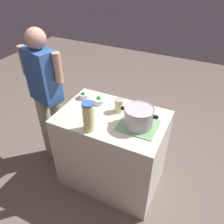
{
  "coord_description": "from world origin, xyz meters",
  "views": [
    {
      "loc": [
        -0.74,
        1.53,
        2.17
      ],
      "look_at": [
        0.0,
        0.0,
        0.95
      ],
      "focal_mm": 35.96,
      "sensor_mm": 36.0,
      "label": 1
    }
  ],
  "objects_px": {
    "broccoli_bowl_center": "(84,95)",
    "person_cook": "(47,96)",
    "cooking_pot": "(139,117)",
    "mason_jar": "(119,105)",
    "lemonade_pitcher": "(89,117)",
    "broccoli_bowl_front": "(99,100)"
  },
  "relations": [
    {
      "from": "broccoli_bowl_center",
      "to": "cooking_pot",
      "type": "bearing_deg",
      "value": 164.82
    },
    {
      "from": "cooking_pot",
      "to": "mason_jar",
      "type": "bearing_deg",
      "value": -26.99
    },
    {
      "from": "broccoli_bowl_front",
      "to": "cooking_pot",
      "type": "bearing_deg",
      "value": 160.51
    },
    {
      "from": "lemonade_pitcher",
      "to": "mason_jar",
      "type": "bearing_deg",
      "value": -108.39
    },
    {
      "from": "lemonade_pitcher",
      "to": "broccoli_bowl_center",
      "type": "bearing_deg",
      "value": -53.19
    },
    {
      "from": "broccoli_bowl_center",
      "to": "mason_jar",
      "type": "bearing_deg",
      "value": 172.28
    },
    {
      "from": "lemonade_pitcher",
      "to": "mason_jar",
      "type": "xyz_separation_m",
      "value": [
        -0.12,
        -0.36,
        -0.07
      ]
    },
    {
      "from": "lemonade_pitcher",
      "to": "person_cook",
      "type": "height_order",
      "value": "person_cook"
    },
    {
      "from": "lemonade_pitcher",
      "to": "broccoli_bowl_center",
      "type": "xyz_separation_m",
      "value": [
        0.31,
        -0.42,
        -0.11
      ]
    },
    {
      "from": "cooking_pot",
      "to": "broccoli_bowl_center",
      "type": "bearing_deg",
      "value": -15.18
    },
    {
      "from": "broccoli_bowl_center",
      "to": "person_cook",
      "type": "relative_size",
      "value": 0.07
    },
    {
      "from": "cooking_pot",
      "to": "mason_jar",
      "type": "relative_size",
      "value": 2.5
    },
    {
      "from": "lemonade_pitcher",
      "to": "broccoli_bowl_center",
      "type": "height_order",
      "value": "lemonade_pitcher"
    },
    {
      "from": "broccoli_bowl_front",
      "to": "person_cook",
      "type": "bearing_deg",
      "value": 13.81
    },
    {
      "from": "cooking_pot",
      "to": "broccoli_bowl_center",
      "type": "xyz_separation_m",
      "value": [
        0.68,
        -0.18,
        -0.07
      ]
    },
    {
      "from": "lemonade_pitcher",
      "to": "person_cook",
      "type": "xyz_separation_m",
      "value": [
        0.69,
        -0.27,
        -0.14
      ]
    },
    {
      "from": "mason_jar",
      "to": "broccoli_bowl_front",
      "type": "relative_size",
      "value": 0.98
    },
    {
      "from": "cooking_pot",
      "to": "broccoli_bowl_center",
      "type": "distance_m",
      "value": 0.71
    },
    {
      "from": "cooking_pot",
      "to": "lemonade_pitcher",
      "type": "relative_size",
      "value": 1.22
    },
    {
      "from": "lemonade_pitcher",
      "to": "broccoli_bowl_front",
      "type": "height_order",
      "value": "lemonade_pitcher"
    },
    {
      "from": "broccoli_bowl_center",
      "to": "person_cook",
      "type": "xyz_separation_m",
      "value": [
        0.38,
        0.15,
        -0.03
      ]
    },
    {
      "from": "cooking_pot",
      "to": "person_cook",
      "type": "xyz_separation_m",
      "value": [
        1.06,
        -0.04,
        -0.1
      ]
    }
  ]
}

